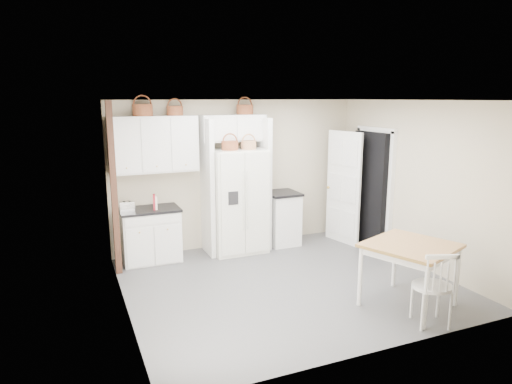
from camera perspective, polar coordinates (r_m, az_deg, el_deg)
name	(u,v)px	position (r m, az deg, el deg)	size (l,w,h in m)	color
floor	(287,283)	(6.75, 3.91, -11.27)	(4.50, 4.50, 0.00)	#515154
ceiling	(290,100)	(6.22, 4.25, 11.37)	(4.50, 4.50, 0.00)	white
wall_back	(238,174)	(8.16, -2.28, 2.30)	(4.50, 4.50, 0.00)	#B3A890
wall_left	(122,211)	(5.73, -16.46, -2.24)	(4.00, 4.00, 0.00)	#B3A890
wall_right	(416,184)	(7.63, 19.32, 0.98)	(4.00, 4.00, 0.00)	#B3A890
refrigerator	(237,201)	(7.87, -2.38, -1.08)	(0.92, 0.74, 1.79)	white
base_cab_left	(151,236)	(7.66, -13.03, -5.37)	(0.91, 0.58, 0.84)	white
base_cab_right	(281,219)	(8.35, 3.20, -3.37)	(0.52, 0.63, 0.92)	white
dining_table	(409,275)	(6.23, 18.54, -9.82)	(0.99, 0.99, 0.83)	brown
windsor_chair	(432,286)	(5.81, 21.15, -10.93)	(0.47, 0.42, 0.95)	white
counter_left	(149,210)	(7.55, -13.18, -2.17)	(0.95, 0.61, 0.04)	black
counter_right	(282,193)	(8.24, 3.23, -0.13)	(0.57, 0.67, 0.04)	black
toaster	(127,206)	(7.45, -15.83, -1.73)	(0.22, 0.13, 0.15)	silver
cookbook_red	(154,202)	(7.45, -12.61, -1.23)	(0.03, 0.16, 0.24)	maroon
cookbook_cream	(155,203)	(7.46, -12.48, -1.31)	(0.03, 0.14, 0.21)	white
basket_upper_b	(143,110)	(7.47, -13.99, 9.90)	(0.31, 0.31, 0.18)	maroon
basket_upper_c	(175,111)	(7.56, -10.11, 9.97)	(0.27, 0.27, 0.15)	maroon
basket_bridge_b	(245,110)	(7.92, -1.41, 10.26)	(0.29, 0.29, 0.17)	maroon
basket_fridge_a	(230,146)	(7.57, -3.27, 5.82)	(0.28, 0.28, 0.15)	maroon
basket_fridge_b	(249,145)	(7.68, -0.93, 5.89)	(0.26, 0.26, 0.14)	brown
upper_cabinet	(154,144)	(7.53, -12.66, 5.83)	(1.40, 0.34, 0.90)	white
bridge_cabinet	(233,128)	(7.86, -2.93, 7.99)	(1.12, 0.34, 0.45)	white
fridge_panel_left	(207,188)	(7.70, -6.09, 0.54)	(0.08, 0.60, 2.30)	white
fridge_panel_right	(263,183)	(8.05, 0.88, 1.09)	(0.08, 0.60, 2.30)	white
trim_post	(114,190)	(7.05, -17.34, 0.26)	(0.09, 0.09, 2.60)	black
doorway_void	(371,190)	(8.38, 14.19, 0.28)	(0.18, 0.85, 2.05)	black
door_slab	(343,188)	(8.44, 10.87, 0.51)	(0.80, 0.04, 2.05)	white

